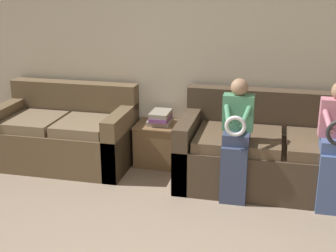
{
  "coord_description": "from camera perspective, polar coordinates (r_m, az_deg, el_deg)",
  "views": [
    {
      "loc": [
        0.71,
        -2.35,
        2.12
      ],
      "look_at": [
        -0.23,
        1.68,
        0.76
      ],
      "focal_mm": 50.0,
      "sensor_mm": 36.0,
      "label": 1
    }
  ],
  "objects": [
    {
      "name": "side_shelf",
      "position": [
        5.4,
        -0.89,
        -2.12
      ],
      "size": [
        0.56,
        0.45,
        0.48
      ],
      "color": "brown",
      "rests_on": "ground_plane"
    },
    {
      "name": "child_left_seated",
      "position": [
        4.48,
        8.34,
        -1.13
      ],
      "size": [
        0.3,
        0.37,
        1.18
      ],
      "color": "#384260",
      "rests_on": "ground_plane"
    },
    {
      "name": "book_stack",
      "position": [
        5.31,
        -0.95,
        1.01
      ],
      "size": [
        0.26,
        0.32,
        0.15
      ],
      "color": "gray",
      "rests_on": "side_shelf"
    },
    {
      "name": "couch_side",
      "position": [
        5.54,
        -12.39,
        -1.13
      ],
      "size": [
        1.55,
        0.89,
        0.9
      ],
      "color": "brown",
      "rests_on": "ground_plane"
    },
    {
      "name": "couch_main",
      "position": [
        4.98,
        13.8,
        -3.41
      ],
      "size": [
        2.12,
        0.99,
        0.93
      ],
      "color": "#473828",
      "rests_on": "ground_plane"
    },
    {
      "name": "child_right_seated",
      "position": [
        4.51,
        19.84,
        -1.87
      ],
      "size": [
        0.33,
        0.37,
        1.2
      ],
      "color": "#475B8E",
      "rests_on": "ground_plane"
    },
    {
      "name": "wall_back",
      "position": [
        5.3,
        5.37,
        8.92
      ],
      "size": [
        6.83,
        0.06,
        2.55
      ],
      "color": "beige",
      "rests_on": "ground_plane"
    }
  ]
}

